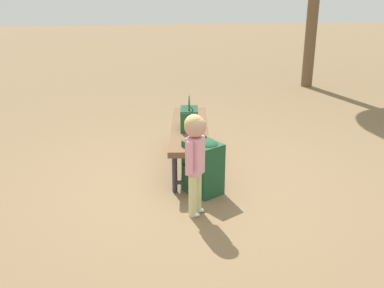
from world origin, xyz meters
The scene contains 5 objects.
ground_plane centered at (0.00, 0.00, 0.00)m, with size 40.00×40.00×0.00m, color brown.
park_bench centered at (-0.55, 0.01, 0.39)m, with size 1.64×0.60×0.45m.
handbag centered at (-0.47, 0.00, 0.58)m, with size 0.34×0.22×0.37m.
child_standing centered at (0.58, -0.08, 0.61)m, with size 0.21×0.19×0.91m.
backpack_large centered at (0.15, 0.06, 0.29)m, with size 0.43×0.40×0.59m.
Camera 1 is at (3.98, -0.53, 1.89)m, focal length 40.93 mm.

